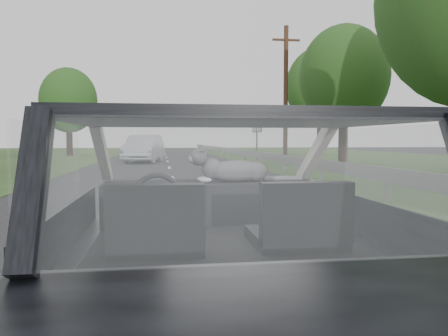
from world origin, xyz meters
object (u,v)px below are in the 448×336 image
object	(u,v)px
other_car	(144,148)
utility_pole	(286,96)
subject_car	(222,236)
cat	(236,170)
highway_sign	(257,142)

from	to	relation	value
other_car	utility_pole	bearing A→B (deg)	-23.40
subject_car	cat	xyz separation A→B (m)	(0.19, 0.60, 0.37)
highway_sign	subject_car	bearing A→B (deg)	-127.82
highway_sign	utility_pole	distance (m)	5.44
cat	utility_pole	bearing A→B (deg)	67.51
cat	other_car	world-z (taller)	other_car
cat	highway_sign	distance (m)	23.85
other_car	highway_sign	bearing A→B (deg)	11.55
other_car	utility_pole	distance (m)	8.98
subject_car	cat	size ratio (longest dim) A/B	6.39
cat	other_car	size ratio (longest dim) A/B	0.13
other_car	utility_pole	world-z (taller)	utility_pole
subject_car	other_car	distance (m)	23.50
subject_car	utility_pole	world-z (taller)	utility_pole
highway_sign	utility_pole	size ratio (longest dim) A/B	0.33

